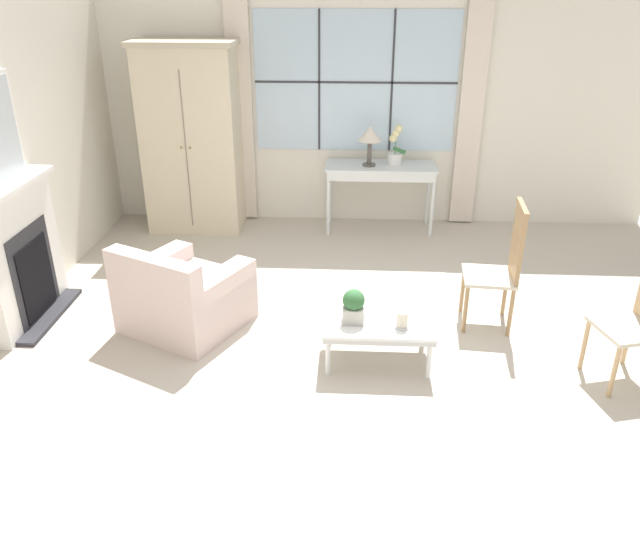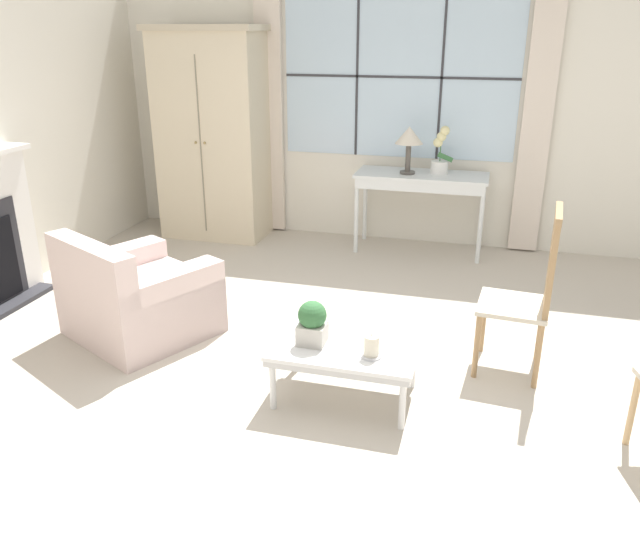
% 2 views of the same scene
% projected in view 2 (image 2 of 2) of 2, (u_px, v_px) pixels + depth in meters
% --- Properties ---
extents(ground_plane, '(14.00, 14.00, 0.00)m').
position_uv_depth(ground_plane, '(320.00, 373.00, 4.17)').
color(ground_plane, '#BCB2A3').
extents(wall_back_windowed, '(7.20, 0.14, 2.80)m').
position_uv_depth(wall_back_windowed, '(398.00, 107.00, 6.40)').
color(wall_back_windowed, silver).
rests_on(wall_back_windowed, ground_plane).
extents(armoire, '(1.18, 0.67, 2.20)m').
position_uv_depth(armoire, '(213.00, 135.00, 6.63)').
color(armoire, beige).
rests_on(armoire, ground_plane).
extents(console_table, '(1.31, 0.53, 0.81)m').
position_uv_depth(console_table, '(421.00, 182.00, 6.25)').
color(console_table, silver).
rests_on(console_table, ground_plane).
extents(table_lamp, '(0.27, 0.27, 0.47)m').
position_uv_depth(table_lamp, '(409.00, 138.00, 6.09)').
color(table_lamp, '#4C4742').
rests_on(table_lamp, console_table).
extents(potted_orchid, '(0.22, 0.17, 0.47)m').
position_uv_depth(potted_orchid, '(440.00, 155.00, 6.16)').
color(potted_orchid, white).
rests_on(potted_orchid, console_table).
extents(armchair_upholstered, '(1.22, 1.20, 0.80)m').
position_uv_depth(armchair_upholstered, '(137.00, 300.00, 4.63)').
color(armchair_upholstered, beige).
rests_on(armchair_upholstered, ground_plane).
extents(side_chair_wooden, '(0.48, 0.48, 1.13)m').
position_uv_depth(side_chair_wooden, '(533.00, 286.00, 3.98)').
color(side_chair_wooden, beige).
rests_on(side_chair_wooden, ground_plane).
extents(coffee_table, '(0.88, 0.57, 0.37)m').
position_uv_depth(coffee_table, '(345.00, 351.00, 3.79)').
color(coffee_table, silver).
rests_on(coffee_table, ground_plane).
extents(potted_plant_small, '(0.17, 0.17, 0.27)m').
position_uv_depth(potted_plant_small, '(312.00, 322.00, 3.75)').
color(potted_plant_small, '#BCB7AD').
rests_on(potted_plant_small, coffee_table).
extents(pillar_candle, '(0.12, 0.12, 0.15)m').
position_uv_depth(pillar_candle, '(371.00, 347.00, 3.62)').
color(pillar_candle, silver).
rests_on(pillar_candle, coffee_table).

